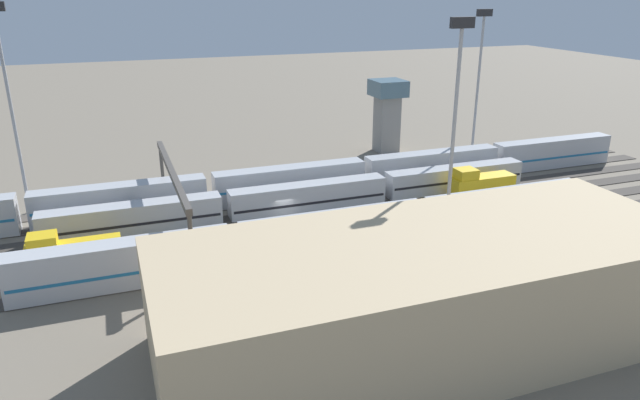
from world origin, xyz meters
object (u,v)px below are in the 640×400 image
train_on_track_4 (72,256)px  signal_gantry (172,178)px  train_on_track_5 (336,233)px  train_on_track_1 (290,183)px  light_mast_0 (480,67)px  control_tower (387,110)px  train_on_track_2 (308,196)px  maintenance_shed (429,292)px  train_on_track_3 (480,186)px  light_mast_3 (456,107)px  light_mast_2 (7,85)px

train_on_track_4 → signal_gantry: 15.32m
train_on_track_5 → train_on_track_1: size_ratio=0.60×
train_on_track_1 → light_mast_0: size_ratio=4.49×
train_on_track_4 → control_tower: bearing=-147.9°
train_on_track_2 → maintenance_shed: size_ratio=1.51×
train_on_track_3 → light_mast_3: 23.89m
train_on_track_4 → train_on_track_1: 33.58m
signal_gantry → control_tower: control_tower is taller
train_on_track_4 → maintenance_shed: bearing=140.1°
train_on_track_2 → signal_gantry: 19.91m
signal_gantry → maintenance_shed: bearing=118.8°
signal_gantry → train_on_track_5: bearing=144.0°
train_on_track_3 → train_on_track_4: bearing=5.0°
train_on_track_4 → light_mast_0: size_ratio=0.37×
train_on_track_5 → maintenance_shed: bearing=92.3°
light_mast_0 → train_on_track_4: bearing=18.9°
train_on_track_1 → train_on_track_3: (-26.61, 10.00, -0.45)m
light_mast_2 → light_mast_0: bearing=-179.6°
light_mast_3 → control_tower: bearing=-106.7°
train_on_track_3 → light_mast_3: bearing=42.6°
light_mast_0 → signal_gantry: 58.03m
train_on_track_1 → light_mast_3: light_mast_3 is taller
light_mast_2 → signal_gantry: light_mast_2 is taller
train_on_track_5 → train_on_track_2: 15.12m
maintenance_shed → train_on_track_4: bearing=-39.9°
train_on_track_4 → train_on_track_2: size_ratio=0.14×
train_on_track_1 → light_mast_2: 40.35m
light_mast_3 → control_tower: size_ratio=1.97×
train_on_track_1 → control_tower: (-25.78, -19.99, 5.42)m
train_on_track_5 → light_mast_3: 20.21m
light_mast_0 → light_mast_2: (73.81, 0.48, 0.97)m
light_mast_2 → train_on_track_4: bearing=106.0°
train_on_track_1 → train_on_track_3: size_ratio=11.98×
signal_gantry → light_mast_0: bearing=-164.3°
train_on_track_5 → maintenance_shed: maintenance_shed is taller
train_on_track_1 → light_mast_3: size_ratio=4.42×
train_on_track_3 → light_mast_0: size_ratio=0.37×
train_on_track_3 → maintenance_shed: size_ratio=0.21×
light_mast_3 → maintenance_shed: (12.83, 17.73, -12.22)m
train_on_track_1 → control_tower: bearing=-142.2°
light_mast_3 → train_on_track_2: bearing=-55.9°
light_mast_3 → train_on_track_4: bearing=-9.9°
train_on_track_4 → control_tower: (-55.82, -34.99, 5.87)m
train_on_track_2 → train_on_track_1: bearing=-77.2°
train_on_track_2 → light_mast_2: (37.65, -12.54, 16.04)m
maintenance_shed → control_tower: 65.52m
light_mast_0 → train_on_track_2: bearing=19.8°
train_on_track_2 → signal_gantry: bearing=7.5°
train_on_track_3 → light_mast_3: light_mast_3 is taller
train_on_track_3 → control_tower: (0.83, -29.99, 5.87)m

